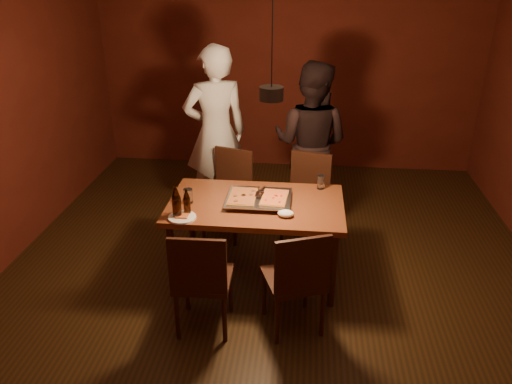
# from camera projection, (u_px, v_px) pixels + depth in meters

# --- Properties ---
(room_shell) EXTENTS (6.00, 6.00, 6.00)m
(room_shell) POSITION_uv_depth(u_px,v_px,m) (271.00, 139.00, 3.82)
(room_shell) COLOR #36220E
(room_shell) RESTS_ON ground
(dining_table) EXTENTS (1.50, 0.90, 0.75)m
(dining_table) POSITION_uv_depth(u_px,v_px,m) (256.00, 210.00, 4.32)
(dining_table) COLOR brown
(dining_table) RESTS_ON floor
(chair_far_left) EXTENTS (0.53, 0.53, 0.49)m
(chair_far_left) POSITION_uv_depth(u_px,v_px,m) (230.00, 185.00, 5.15)
(chair_far_left) COLOR #38190F
(chair_far_left) RESTS_ON floor
(chair_far_right) EXTENTS (0.51, 0.51, 0.49)m
(chair_far_right) POSITION_uv_depth(u_px,v_px,m) (307.00, 189.00, 5.05)
(chair_far_right) COLOR #38190F
(chair_far_right) RESTS_ON floor
(chair_near_left) EXTENTS (0.43, 0.43, 0.49)m
(chair_near_left) POSITION_uv_depth(u_px,v_px,m) (201.00, 274.00, 3.69)
(chair_near_left) COLOR #38190F
(chair_near_left) RESTS_ON floor
(chair_near_right) EXTENTS (0.54, 0.54, 0.49)m
(chair_near_right) POSITION_uv_depth(u_px,v_px,m) (297.00, 273.00, 3.69)
(chair_near_right) COLOR #38190F
(chair_near_right) RESTS_ON floor
(pizza_tray) EXTENTS (0.59, 0.49, 0.05)m
(pizza_tray) POSITION_uv_depth(u_px,v_px,m) (259.00, 200.00, 4.28)
(pizza_tray) COLOR silver
(pizza_tray) RESTS_ON dining_table
(pizza_meat) EXTENTS (0.23, 0.36, 0.02)m
(pizza_meat) POSITION_uv_depth(u_px,v_px,m) (243.00, 196.00, 4.27)
(pizza_meat) COLOR maroon
(pizza_meat) RESTS_ON pizza_tray
(pizza_cheese) EXTENTS (0.24, 0.35, 0.02)m
(pizza_cheese) POSITION_uv_depth(u_px,v_px,m) (274.00, 198.00, 4.24)
(pizza_cheese) COLOR gold
(pizza_cheese) RESTS_ON pizza_tray
(spatula) EXTENTS (0.14, 0.25, 0.04)m
(spatula) POSITION_uv_depth(u_px,v_px,m) (258.00, 194.00, 4.29)
(spatula) COLOR silver
(spatula) RESTS_ON pizza_tray
(beer_bottle_a) EXTENTS (0.07, 0.07, 0.28)m
(beer_bottle_a) POSITION_uv_depth(u_px,v_px,m) (176.00, 202.00, 3.98)
(beer_bottle_a) COLOR black
(beer_bottle_a) RESTS_ON dining_table
(beer_bottle_b) EXTENTS (0.06, 0.06, 0.22)m
(beer_bottle_b) POSITION_uv_depth(u_px,v_px,m) (187.00, 202.00, 4.05)
(beer_bottle_b) COLOR black
(beer_bottle_b) RESTS_ON dining_table
(water_glass_left) EXTENTS (0.08, 0.08, 0.13)m
(water_glass_left) POSITION_uv_depth(u_px,v_px,m) (188.00, 196.00, 4.26)
(water_glass_left) COLOR silver
(water_glass_left) RESTS_ON dining_table
(water_glass_right) EXTENTS (0.06, 0.06, 0.13)m
(water_glass_right) POSITION_uv_depth(u_px,v_px,m) (321.00, 182.00, 4.52)
(water_glass_right) COLOR silver
(water_glass_right) RESTS_ON dining_table
(plate_slice) EXTENTS (0.23, 0.23, 0.03)m
(plate_slice) POSITION_uv_depth(u_px,v_px,m) (182.00, 217.00, 4.02)
(plate_slice) COLOR white
(plate_slice) RESTS_ON dining_table
(napkin) EXTENTS (0.13, 0.10, 0.06)m
(napkin) POSITION_uv_depth(u_px,v_px,m) (286.00, 214.00, 4.04)
(napkin) COLOR white
(napkin) RESTS_ON dining_table
(diner_white) EXTENTS (0.81, 0.69, 1.89)m
(diner_white) POSITION_uv_depth(u_px,v_px,m) (216.00, 133.00, 5.38)
(diner_white) COLOR white
(diner_white) RESTS_ON floor
(diner_dark) EXTENTS (1.02, 0.91, 1.74)m
(diner_dark) POSITION_uv_depth(u_px,v_px,m) (310.00, 143.00, 5.31)
(diner_dark) COLOR black
(diner_dark) RESTS_ON floor
(pendant_lamp) EXTENTS (0.18, 0.18, 1.10)m
(pendant_lamp) POSITION_uv_depth(u_px,v_px,m) (271.00, 92.00, 3.67)
(pendant_lamp) COLOR black
(pendant_lamp) RESTS_ON ceiling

